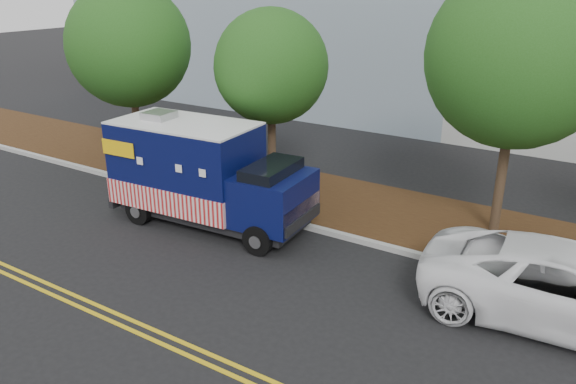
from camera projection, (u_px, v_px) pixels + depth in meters
The scene contains 11 objects.
ground at pixel (232, 234), 15.59m from camera, with size 120.00×120.00×0.00m, color black.
curb at pixel (261, 214), 16.66m from camera, with size 120.00×0.18×0.15m, color #9E9E99.
mulch_strip at pixel (298, 193), 18.32m from camera, with size 120.00×4.00×0.15m, color black.
centerline_near at pixel (106, 309), 12.08m from camera, with size 120.00×0.10×0.01m, color gold.
centerline_far at pixel (96, 314), 11.88m from camera, with size 120.00×0.10×0.01m, color gold.
tree_a at pixel (129, 45), 19.60m from camera, with size 4.31×4.31×6.58m.
tree_b at pixel (271, 67), 17.31m from camera, with size 3.56×3.56×5.86m.
tree_c at pixel (519, 57), 13.80m from camera, with size 4.58×4.58×7.13m.
sign_post at pixel (191, 162), 17.77m from camera, with size 0.06×0.06×2.40m, color #473828.
food_truck at pixel (202, 176), 15.84m from camera, with size 6.04×2.59×3.12m.
white_car at pixel (568, 287), 11.37m from camera, with size 2.70×5.85×1.63m, color white.
Camera 1 is at (8.86, -11.09, 6.73)m, focal length 35.00 mm.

